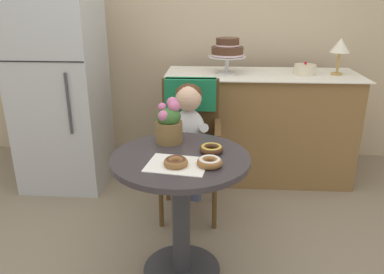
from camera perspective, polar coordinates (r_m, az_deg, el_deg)
The scene contains 15 objects.
ground_plane at distance 2.34m, azimuth -1.53°, elevation -19.32°, with size 8.00×8.00×0.00m, color gray.
back_wall at distance 3.65m, azimuth 0.88°, elevation 18.17°, with size 4.80×0.10×2.70m, color #C1AD8E.
cafe_table at distance 2.05m, azimuth -1.67°, elevation -8.32°, with size 0.72×0.72×0.72m.
wicker_chair at distance 2.66m, azimuth -0.26°, elevation 1.71°, with size 0.42×0.45×0.95m.
seated_child at distance 2.50m, azimuth -0.49°, elevation 1.39°, with size 0.27×0.32×0.73m.
paper_napkin at distance 1.86m, azimuth -2.24°, elevation -4.15°, with size 0.29×0.23×0.00m, color white.
donut_front at distance 1.84m, azimuth 2.65°, elevation -3.71°, with size 0.12×0.12×0.04m.
donut_mid at distance 1.84m, azimuth -2.44°, elevation -3.72°, with size 0.12×0.12×0.04m.
donut_side at distance 2.00m, azimuth 2.92°, elevation -1.73°, with size 0.12×0.12×0.04m.
flower_vase at distance 2.11m, azimuth -3.45°, elevation 2.23°, with size 0.15×0.15×0.25m.
display_counter at distance 3.28m, azimuth 9.99°, elevation 1.64°, with size 1.56×0.62×0.90m.
tiered_cake_stand at distance 3.12m, azimuth 5.31°, elevation 12.77°, with size 0.30×0.30×0.28m.
round_layer_cake at distance 3.20m, azimuth 16.51°, elevation 9.65°, with size 0.17×0.17×0.10m.
table_lamp at distance 3.25m, azimuth 21.27°, elevation 12.42°, with size 0.15×0.15×0.28m.
refrigerator at distance 3.20m, azimuth -19.15°, elevation 7.70°, with size 0.64×0.63×1.70m.
Camera 1 is at (0.17, -1.79, 1.49)m, focal length 35.68 mm.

